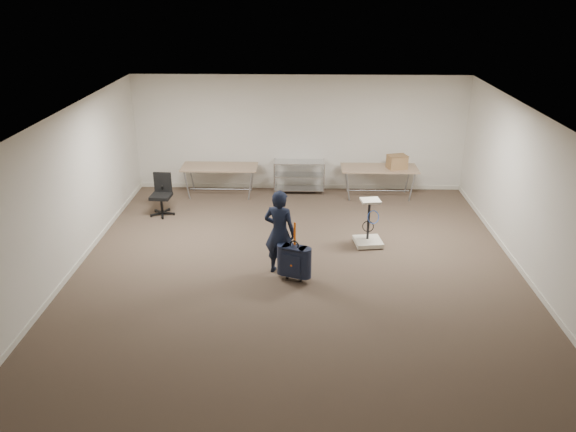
{
  "coord_description": "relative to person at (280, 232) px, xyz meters",
  "views": [
    {
      "loc": [
        0.07,
        -8.78,
        4.81
      ],
      "look_at": [
        -0.17,
        0.3,
        0.99
      ],
      "focal_mm": 35.0,
      "sensor_mm": 36.0,
      "label": 1
    }
  ],
  "objects": [
    {
      "name": "person",
      "position": [
        0.0,
        0.0,
        0.0
      ],
      "size": [
        0.65,
        0.53,
        1.55
      ],
      "primitive_type": "imported",
      "rotation": [
        0.0,
        0.0,
        2.83
      ],
      "color": "black",
      "rests_on": "ground"
    },
    {
      "name": "room_shell",
      "position": [
        0.31,
        1.31,
        -0.73
      ],
      "size": [
        8.0,
        9.0,
        9.0
      ],
      "color": "beige",
      "rests_on": "ground"
    },
    {
      "name": "equipment_cart",
      "position": [
        1.69,
        1.18,
        -0.53
      ],
      "size": [
        0.58,
        0.58,
        0.95
      ],
      "color": "#F0E9CE",
      "rests_on": "ground"
    },
    {
      "name": "suitcase",
      "position": [
        0.26,
        -0.29,
        -0.41
      ],
      "size": [
        0.45,
        0.36,
        1.09
      ],
      "color": "black",
      "rests_on": "ground"
    },
    {
      "name": "ground",
      "position": [
        0.31,
        -0.07,
        -0.78
      ],
      "size": [
        9.0,
        9.0,
        0.0
      ],
      "primitive_type": "plane",
      "color": "#473A2B",
      "rests_on": "ground"
    },
    {
      "name": "cardboard_box",
      "position": [
        2.61,
        3.83,
        0.11
      ],
      "size": [
        0.5,
        0.42,
        0.32
      ],
      "primitive_type": "cube",
      "rotation": [
        0.0,
        0.0,
        0.26
      ],
      "color": "#9F6D4A",
      "rests_on": "folding_table_right"
    },
    {
      "name": "office_chair",
      "position": [
        -2.72,
        2.64,
        -0.5
      ],
      "size": [
        0.56,
        0.56,
        0.92
      ],
      "color": "black",
      "rests_on": "ground"
    },
    {
      "name": "folding_table_right",
      "position": [
        2.21,
        3.88,
        -0.1
      ],
      "size": [
        1.8,
        0.75,
        0.73
      ],
      "color": "#95775B",
      "rests_on": "ground"
    },
    {
      "name": "wire_shelf",
      "position": [
        0.31,
        4.13,
        -0.34
      ],
      "size": [
        1.22,
        0.47,
        0.8
      ],
      "color": "silver",
      "rests_on": "ground"
    },
    {
      "name": "folding_table_left",
      "position": [
        -1.59,
        3.88,
        -0.1
      ],
      "size": [
        1.8,
        0.75,
        0.73
      ],
      "color": "#95775B",
      "rests_on": "ground"
    }
  ]
}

